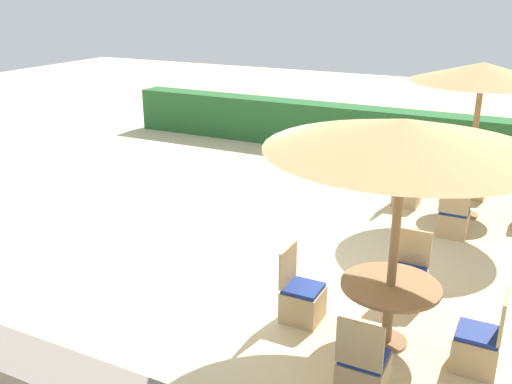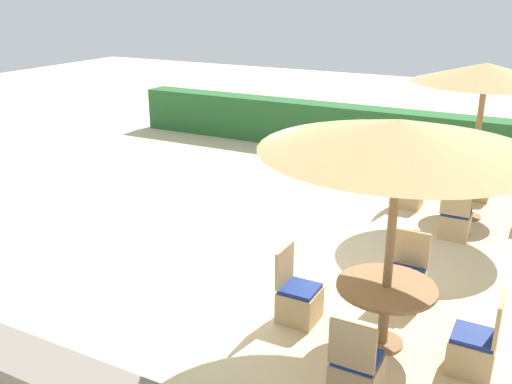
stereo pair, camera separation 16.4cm
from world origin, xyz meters
name	(u,v)px [view 1 (the left image)]	position (x,y,z in m)	size (l,w,h in m)	color
ground_plane	(238,261)	(0.00, 0.00, 0.00)	(40.00, 40.00, 0.00)	beige
hedge_row	(367,131)	(0.00, 6.61, 0.56)	(13.00, 0.70, 1.13)	#28602D
parasol_back_right	(483,73)	(2.76, 3.43, 2.52)	(2.36, 2.36, 2.70)	olive
round_table_back_right	(468,185)	(2.76, 3.43, 0.57)	(1.16, 1.16, 0.70)	olive
patio_chair_back_right_north	(474,184)	(2.77, 4.51, 0.26)	(0.46, 0.46, 0.93)	tan
patio_chair_back_right_west	(406,192)	(1.69, 3.47, 0.26)	(0.46, 0.46, 0.93)	tan
patio_chair_back_right_south	(453,220)	(2.70, 2.41, 0.26)	(0.46, 0.46, 0.93)	tan
parasol_front_right	(404,135)	(2.51, -1.05, 2.44)	(2.89, 2.89, 2.61)	olive
round_table_front_right	(390,296)	(2.51, -1.05, 0.60)	(1.11, 1.11, 0.75)	olive
patio_chair_front_right_east	(478,347)	(3.49, -1.09, 0.26)	(0.46, 0.46, 0.93)	tan
patio_chair_front_right_north	(407,283)	(2.50, -0.03, 0.26)	(0.46, 0.46, 0.93)	tan
patio_chair_front_right_west	(302,300)	(1.45, -1.04, 0.26)	(0.46, 0.46, 0.93)	tan
patio_chair_front_right_south	(363,371)	(2.52, -2.04, 0.26)	(0.46, 0.46, 0.93)	tan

